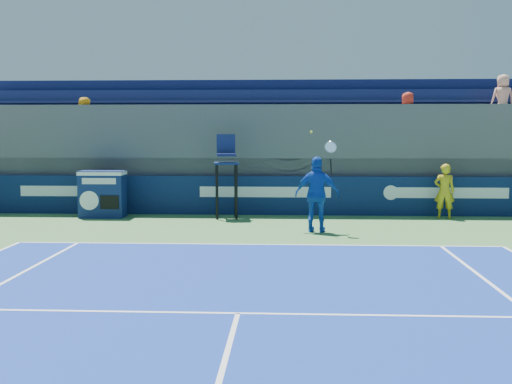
{
  "coord_description": "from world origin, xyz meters",
  "views": [
    {
      "loc": [
        0.7,
        -2.42,
        2.59
      ],
      "look_at": [
        0.0,
        11.5,
        1.25
      ],
      "focal_mm": 45.0,
      "sensor_mm": 36.0,
      "label": 1
    }
  ],
  "objects_px": {
    "match_clock": "(103,193)",
    "tennis_player": "(317,194)",
    "umpire_chair": "(226,167)",
    "ball_person": "(444,191)"
  },
  "relations": [
    {
      "from": "match_clock",
      "to": "tennis_player",
      "type": "relative_size",
      "value": 0.54
    },
    {
      "from": "umpire_chair",
      "to": "tennis_player",
      "type": "bearing_deg",
      "value": -44.18
    },
    {
      "from": "ball_person",
      "to": "tennis_player",
      "type": "xyz_separation_m",
      "value": [
        -3.84,
        -2.71,
        0.16
      ]
    },
    {
      "from": "ball_person",
      "to": "tennis_player",
      "type": "height_order",
      "value": "tennis_player"
    },
    {
      "from": "ball_person",
      "to": "tennis_player",
      "type": "bearing_deg",
      "value": 44.66
    },
    {
      "from": "match_clock",
      "to": "umpire_chair",
      "type": "height_order",
      "value": "umpire_chair"
    },
    {
      "from": "umpire_chair",
      "to": "tennis_player",
      "type": "height_order",
      "value": "tennis_player"
    },
    {
      "from": "match_clock",
      "to": "tennis_player",
      "type": "height_order",
      "value": "tennis_player"
    },
    {
      "from": "ball_person",
      "to": "match_clock",
      "type": "height_order",
      "value": "ball_person"
    },
    {
      "from": "umpire_chair",
      "to": "tennis_player",
      "type": "distance_m",
      "value": 3.6
    }
  ]
}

